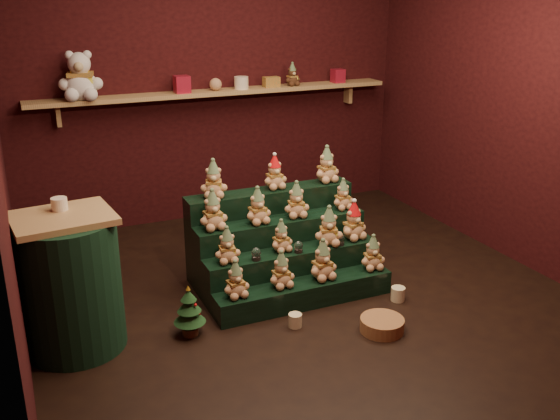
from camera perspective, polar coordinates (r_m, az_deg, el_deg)
name	(u,v)px	position (r m, az deg, el deg)	size (l,w,h in m)	color
ground	(299,292)	(4.96, 1.79, -7.50)	(4.00, 4.00, 0.00)	black
back_wall	(212,79)	(6.38, -6.22, 11.78)	(4.00, 0.10, 2.80)	black
front_wall	(509,201)	(2.85, 20.17, 0.79)	(4.00, 0.10, 2.80)	black
right_wall	(522,97)	(5.68, 21.22, 9.63)	(0.10, 4.00, 2.80)	black
back_shelf	(218,93)	(6.23, -5.67, 10.63)	(3.60, 0.26, 0.24)	tan
riser_tier_front	(304,293)	(4.74, 2.24, -7.64)	(1.40, 0.22, 0.18)	black
riser_tier_midfront	(292,271)	(4.88, 1.12, -5.62)	(1.40, 0.22, 0.36)	black
riser_tier_midback	(281,250)	(5.02, 0.07, -3.71)	(1.40, 0.22, 0.54)	black
riser_tier_back	(270,231)	(5.18, -0.92, -1.91)	(1.40, 0.22, 0.72)	black
teddy_0	(236,279)	(4.45, -4.08, -6.34)	(0.19, 0.17, 0.27)	tan
teddy_1	(281,270)	(4.58, 0.12, -5.47)	(0.20, 0.18, 0.27)	tan
teddy_2	(323,260)	(4.71, 3.91, -4.56)	(0.22, 0.20, 0.31)	tan
teddy_3	(373,252)	(4.92, 8.47, -3.86)	(0.20, 0.18, 0.28)	tan
teddy_4	(227,245)	(4.56, -4.86, -3.21)	(0.19, 0.17, 0.27)	tan
teddy_5	(281,236)	(4.74, 0.11, -2.39)	(0.18, 0.16, 0.25)	tan
teddy_6	(329,226)	(4.86, 4.48, -1.48)	(0.22, 0.20, 0.31)	tan
teddy_7	(354,221)	(5.00, 6.74, -0.97)	(0.22, 0.20, 0.31)	tan
teddy_8	(213,210)	(4.70, -6.18, 0.01)	(0.22, 0.20, 0.30)	tan
teddy_9	(258,206)	(4.79, -2.06, 0.39)	(0.20, 0.18, 0.29)	tan
teddy_10	(296,200)	(4.93, 1.50, 0.94)	(0.20, 0.18, 0.28)	tan
teddy_11	(343,194)	(5.13, 5.77, 1.44)	(0.18, 0.16, 0.25)	tan
teddy_12	(214,179)	(4.86, -6.10, 2.85)	(0.21, 0.19, 0.29)	tan
teddy_13	(275,172)	(5.04, -0.49, 3.47)	(0.20, 0.18, 0.27)	tan
teddy_14	(327,164)	(5.23, 4.28, 4.17)	(0.21, 0.19, 0.30)	tan
snow_globe_a	(256,254)	(4.62, -2.19, -4.03)	(0.07, 0.07, 0.10)	black
snow_globe_b	(299,247)	(4.75, 1.71, -3.38)	(0.07, 0.07, 0.09)	black
snow_globe_c	(340,239)	(4.90, 5.52, -2.68)	(0.07, 0.07, 0.09)	black
side_table	(70,283)	(4.28, -18.62, -6.37)	(0.66, 0.65, 0.93)	tan
table_ornament	(59,204)	(4.18, -19.53, 0.52)	(0.10, 0.10, 0.08)	beige
mini_christmas_tree	(189,311)	(4.35, -8.30, -9.12)	(0.22, 0.22, 0.38)	#4A2C1A
mug_left	(295,320)	(4.47, 1.39, -10.05)	(0.10, 0.10, 0.10)	beige
mug_right	(398,294)	(4.89, 10.73, -7.55)	(0.11, 0.11, 0.11)	beige
wicker_basket	(382,325)	(4.47, 9.31, -10.32)	(0.31, 0.31, 0.10)	#A57242
white_bear	(80,69)	(5.88, -17.85, 12.17)	(0.38, 0.34, 0.54)	silver
brown_bear	(292,74)	(6.46, 1.13, 12.28)	(0.16, 0.14, 0.23)	#452817
gift_tin_red_a	(182,84)	(6.09, -8.96, 11.28)	(0.14, 0.14, 0.16)	#A91A31
gift_tin_cream	(241,83)	(6.27, -3.56, 11.54)	(0.14, 0.14, 0.12)	beige
gift_tin_red_b	(338,76)	(6.72, 5.31, 12.12)	(0.12, 0.12, 0.14)	#A91A31
shelf_plush_ball	(216,84)	(6.18, -5.91, 11.36)	(0.12, 0.12, 0.12)	tan
scarf_gift_box	(271,82)	(6.39, -0.80, 11.63)	(0.16, 0.10, 0.10)	orange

